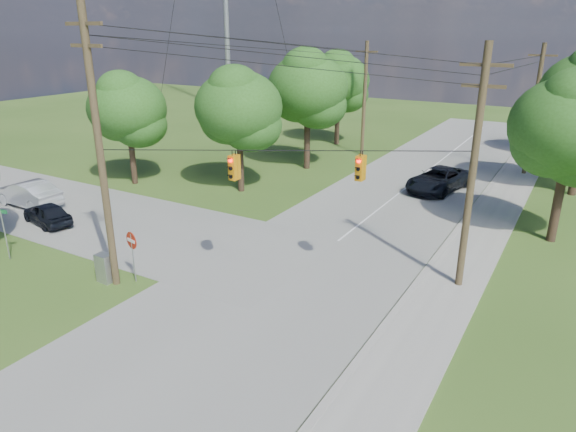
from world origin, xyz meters
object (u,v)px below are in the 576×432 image
Objects in this scene: pole_north_e at (534,110)px; control_cabinet at (105,268)px; pole_ne at (473,169)px; pole_sw at (100,149)px; do_not_enter_sign at (132,246)px; car_cross_dark at (47,213)px; car_cross_silver at (28,193)px; pole_north_w at (364,98)px; car_main_north at (438,179)px.

control_cabinet is at bearing -115.32° from pole_north_e.
pole_ne is 1.05× the size of pole_north_e.
pole_sw reaches higher than do_not_enter_sign.
car_cross_dark is 4.38m from car_cross_silver.
car_cross_silver is at bearing 176.33° from do_not_enter_sign.
pole_sw reaches higher than car_cross_dark.
pole_ne reaches higher than pole_north_w.
pole_ne is 7.79× the size of control_cabinet.
pole_ne reaches higher than car_cross_dark.
pole_north_e is 4.11× the size of do_not_enter_sign.
control_cabinet is at bearing -101.25° from car_main_north.
car_cross_silver is (-13.02, -24.81, -4.26)m from pole_north_w.
pole_ne is 2.07× the size of car_cross_silver.
pole_north_w is at bearing 92.42° from control_cabinet.
pole_ne is at bearing 31.40° from control_cabinet.
car_cross_silver is at bearing 160.35° from pole_sw.
control_cabinet is at bearing 69.47° from car_cross_silver.
pole_north_w is at bearing 173.02° from car_cross_dark.
car_cross_dark is at bearing -169.21° from pole_ne.
pole_north_w is (-13.90, 22.00, -0.34)m from pole_ne.
do_not_enter_sign reaches higher than car_cross_silver.
pole_north_e is 1.97× the size of car_cross_silver.
pole_ne is at bearing -90.00° from pole_north_e.
car_cross_silver is at bearing -130.82° from car_main_north.
pole_north_w is at bearing 180.00° from pole_north_e.
pole_north_e is 1.00× the size of pole_north_w.
car_main_north is at bearing 81.94° from do_not_enter_sign.
car_cross_silver is (-26.92, -2.81, -4.60)m from pole_ne.
pole_ne is 2.69× the size of car_cross_dark.
pole_ne is 1.05× the size of pole_north_w.
pole_north_w reaches higher than car_main_north.
pole_sw is 4.54m from do_not_enter_sign.
pole_north_e is at bearing 70.60° from car_main_north.
pole_north_w is at bearing 151.03° from car_main_north.
car_cross_silver reaches higher than car_main_north.
pole_ne is at bearing 96.18° from car_cross_silver.
pole_ne reaches higher than car_cross_silver.
pole_ne is 4.31× the size of do_not_enter_sign.
car_cross_silver is 2.08× the size of do_not_enter_sign.
pole_north_e is (13.50, 29.60, -1.10)m from pole_sw.
pole_north_w is at bearing 152.53° from car_cross_silver.
car_cross_dark is at bearing 69.59° from car_cross_silver.
do_not_enter_sign is (1.15, 0.69, 1.10)m from control_cabinet.
pole_sw is 4.93× the size of do_not_enter_sign.
pole_ne reaches higher than pole_north_e.
pole_north_e is 1.70× the size of car_main_north.
pole_north_e is 31.92m from do_not_enter_sign.
pole_sw reaches higher than pole_north_e.
car_cross_silver is (-26.92, -24.81, -4.26)m from pole_north_e.
car_cross_dark reaches higher than control_cabinet.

